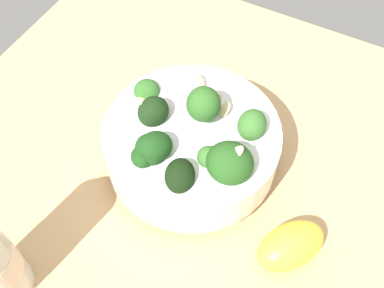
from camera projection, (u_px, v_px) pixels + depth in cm
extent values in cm
cube|color=tan|center=(187.00, 196.00, 54.49)|extent=(65.18, 65.18, 3.89)
cylinder|color=white|center=(192.00, 160.00, 54.08)|extent=(10.52, 10.52, 1.63)
cylinder|color=white|center=(192.00, 144.00, 51.39)|extent=(19.14, 19.14, 4.88)
cylinder|color=silver|center=(192.00, 133.00, 49.71)|extent=(15.94, 15.94, 0.80)
cylinder|color=#3C7A32|center=(229.00, 173.00, 47.31)|extent=(1.83, 1.79, 1.89)
ellipsoid|color=#23511C|center=(230.00, 163.00, 45.74)|extent=(6.56, 5.94, 4.99)
cylinder|color=#4A8F3C|center=(180.00, 183.00, 46.88)|extent=(1.49, 1.51, 1.32)
ellipsoid|color=black|center=(180.00, 176.00, 45.66)|extent=(4.59, 4.92, 4.05)
cylinder|color=#2F662B|center=(148.00, 98.00, 53.45)|extent=(1.51, 1.34, 1.23)
ellipsoid|color=#2D6023|center=(147.00, 92.00, 52.46)|extent=(4.12, 4.20, 3.57)
cylinder|color=#3C7A32|center=(203.00, 114.00, 49.94)|extent=(1.92, 1.88, 1.80)
ellipsoid|color=#2D6023|center=(204.00, 104.00, 48.51)|extent=(5.99, 5.38, 5.45)
cylinder|color=#589D47|center=(152.00, 159.00, 48.49)|extent=(2.06, 1.82, 1.94)
ellipsoid|color=#194216|center=(150.00, 150.00, 47.06)|extent=(5.16, 4.43, 4.23)
cylinder|color=#3C7A32|center=(143.00, 164.00, 48.31)|extent=(1.65, 1.41, 1.74)
ellipsoid|color=#194216|center=(142.00, 157.00, 47.11)|extent=(3.66, 4.18, 3.29)
cylinder|color=#589D47|center=(154.00, 119.00, 50.98)|extent=(1.47, 1.47, 1.30)
ellipsoid|color=black|center=(153.00, 112.00, 49.84)|extent=(4.16, 4.88, 3.91)
cylinder|color=#2F662B|center=(157.00, 155.00, 48.13)|extent=(1.53, 1.41, 1.52)
ellipsoid|color=#194216|center=(156.00, 146.00, 46.81)|extent=(4.84, 5.18, 4.33)
cylinder|color=#4A8F3C|center=(208.00, 164.00, 48.09)|extent=(1.52, 1.38, 1.48)
ellipsoid|color=#386B2B|center=(208.00, 157.00, 46.96)|extent=(3.17, 3.36, 2.70)
cylinder|color=#589D47|center=(251.00, 133.00, 50.15)|extent=(1.77, 1.60, 1.38)
ellipsoid|color=#386B2B|center=(252.00, 125.00, 48.87)|extent=(4.21, 4.38, 4.42)
ellipsoid|color=#DBBC84|center=(219.00, 102.00, 49.28)|extent=(1.80, 2.06, 1.11)
ellipsoid|color=#DBBC84|center=(225.00, 109.00, 50.24)|extent=(1.06, 1.83, 1.02)
ellipsoid|color=#DBBC84|center=(236.00, 153.00, 44.24)|extent=(1.65, 2.01, 1.10)
ellipsoid|color=#DBBC84|center=(143.00, 102.00, 49.48)|extent=(1.88, 1.11, 0.61)
ellipsoid|color=#DBBC84|center=(200.00, 80.00, 52.46)|extent=(2.05, 1.89, 0.84)
ellipsoid|color=yellow|center=(290.00, 246.00, 46.88)|extent=(7.92, 8.69, 4.03)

